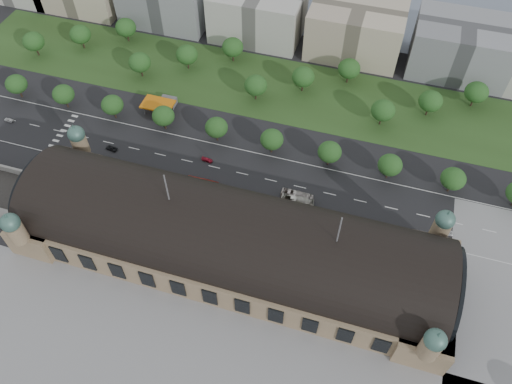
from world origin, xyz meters
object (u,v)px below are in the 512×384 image
(traffic_car_4, at_px, (305,207))
(traffic_car_6, at_px, (446,233))
(parked_car_1, at_px, (135,173))
(parked_car_5, at_px, (157,178))
(petrol_station, at_px, (164,103))
(parked_car_4, at_px, (154,179))
(traffic_car_0, at_px, (9,120))
(traffic_car_3, at_px, (207,160))
(parked_car_6, at_px, (188,194))
(bus_east, at_px, (297,201))
(parked_car_0, at_px, (85,161))
(bus_mid, at_px, (297,196))
(parked_car_2, at_px, (90,162))
(bus_west, at_px, (203,184))
(parked_car_3, at_px, (148,185))
(traffic_car_2, at_px, (111,148))

(traffic_car_4, relative_size, traffic_car_6, 0.92)
(parked_car_1, bearing_deg, parked_car_5, 69.71)
(petrol_station, distance_m, parked_car_4, 42.93)
(traffic_car_0, distance_m, traffic_car_4, 136.89)
(traffic_car_3, bearing_deg, parked_car_6, -177.09)
(parked_car_1, distance_m, bus_east, 66.14)
(parked_car_0, bearing_deg, petrol_station, 133.46)
(bus_mid, bearing_deg, parked_car_2, 95.54)
(petrol_station, height_order, parked_car_6, petrol_station)
(traffic_car_6, xyz_separation_m, bus_west, (-93.35, -4.98, 1.14))
(traffic_car_4, bearing_deg, parked_car_4, -90.79)
(parked_car_6, bearing_deg, bus_west, 115.73)
(parked_car_0, bearing_deg, traffic_car_6, 70.12)
(parked_car_0, distance_m, bus_mid, 88.24)
(parked_car_0, bearing_deg, parked_car_4, 66.41)
(petrol_station, relative_size, parked_car_5, 2.39)
(traffic_car_3, bearing_deg, petrol_station, 55.51)
(traffic_car_6, bearing_deg, parked_car_0, -94.13)
(petrol_station, height_order, bus_west, petrol_station)
(parked_car_5, bearing_deg, traffic_car_0, -128.09)
(traffic_car_0, height_order, parked_car_0, parked_car_0)
(parked_car_0, height_order, bus_west, bus_west)
(parked_car_4, bearing_deg, bus_west, 63.69)
(parked_car_1, xyz_separation_m, parked_car_5, (9.47, 0.00, 0.09))
(bus_east, bearing_deg, parked_car_3, 95.75)
(parked_car_5, distance_m, bus_east, 56.69)
(traffic_car_3, xyz_separation_m, parked_car_6, (-0.79, -19.26, -0.02))
(parked_car_4, bearing_deg, traffic_car_3, 99.94)
(bus_mid, bearing_deg, parked_car_4, 98.34)
(traffic_car_3, distance_m, parked_car_0, 50.21)
(traffic_car_0, bearing_deg, parked_car_0, 79.46)
(parked_car_1, distance_m, bus_mid, 65.62)
(traffic_car_0, height_order, parked_car_3, traffic_car_0)
(traffic_car_6, relative_size, parked_car_4, 1.23)
(bus_east, bearing_deg, traffic_car_4, -109.98)
(traffic_car_6, bearing_deg, petrol_station, -111.66)
(bus_mid, bearing_deg, traffic_car_2, 88.91)
(parked_car_3, distance_m, bus_west, 21.92)
(traffic_car_3, height_order, parked_car_4, parked_car_4)
(traffic_car_0, bearing_deg, traffic_car_6, 93.21)
(petrol_station, bearing_deg, bus_east, -26.83)
(parked_car_0, height_order, parked_car_3, parked_car_0)
(parked_car_2, relative_size, parked_car_3, 1.31)
(parked_car_0, xyz_separation_m, bus_mid, (87.96, 6.87, 0.97))
(parked_car_4, distance_m, bus_east, 57.89)
(parked_car_6, bearing_deg, traffic_car_3, 147.01)
(parked_car_0, xyz_separation_m, parked_car_2, (2.18, 0.00, -0.07))
(traffic_car_2, bearing_deg, parked_car_2, -18.54)
(petrol_station, relative_size, bus_west, 1.06)
(traffic_car_0, xyz_separation_m, traffic_car_6, (188.70, -5.18, -0.05))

